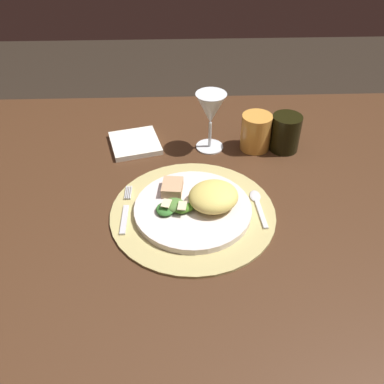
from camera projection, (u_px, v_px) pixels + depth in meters
ground_plane at (197, 365)px, 1.41m from camera, size 6.00×6.00×0.00m
dining_table at (199, 236)px, 1.02m from camera, size 1.41×1.03×0.71m
placemat at (193, 213)px, 0.93m from camera, size 0.36×0.36×0.01m
dinner_plate at (193, 209)px, 0.92m from camera, size 0.25×0.25×0.01m
pasta_serving at (213, 196)px, 0.91m from camera, size 0.15×0.14×0.05m
salad_greens at (174, 207)px, 0.90m from camera, size 0.09×0.06×0.03m
bread_piece at (172, 187)px, 0.95m from camera, size 0.05×0.06×0.02m
fork at (126, 211)px, 0.92m from camera, size 0.02×0.16×0.00m
spoon at (257, 202)px, 0.94m from camera, size 0.02×0.12×0.01m
napkin at (135, 143)px, 1.13m from camera, size 0.15×0.16×0.01m
wine_glass at (211, 110)px, 1.06m from camera, size 0.08×0.08×0.15m
amber_tumbler at (256, 132)px, 1.10m from camera, size 0.08×0.08×0.10m
dark_tumbler at (285, 133)px, 1.09m from camera, size 0.08×0.08×0.10m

